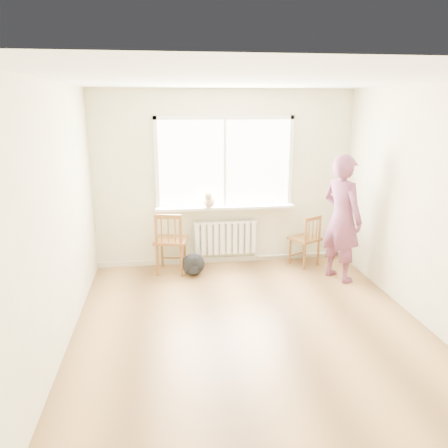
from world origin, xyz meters
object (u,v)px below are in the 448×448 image
object	(u,v)px
chair_right	(307,240)
person	(342,219)
chair_left	(170,243)
cat	(209,200)
backpack	(193,264)

from	to	relation	value
chair_right	person	xyz separation A→B (m)	(0.30, -0.57, 0.49)
chair_left	chair_right	xyz separation A→B (m)	(2.12, 0.03, -0.06)
chair_right	person	world-z (taller)	person
person	cat	size ratio (longest dim) A/B	4.21
backpack	chair_left	bearing A→B (deg)	157.73
person	cat	distance (m)	1.97
chair_left	person	world-z (taller)	person
backpack	cat	bearing A→B (deg)	49.90
chair_right	person	bearing A→B (deg)	89.06
backpack	chair_right	bearing A→B (deg)	5.07
person	backpack	distance (m)	2.26
chair_left	backpack	bearing A→B (deg)	168.82
chair_left	cat	distance (m)	0.86
chair_right	chair_left	bearing A→B (deg)	-27.74
person	backpack	xyz separation A→B (m)	(-2.09, 0.41, -0.74)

